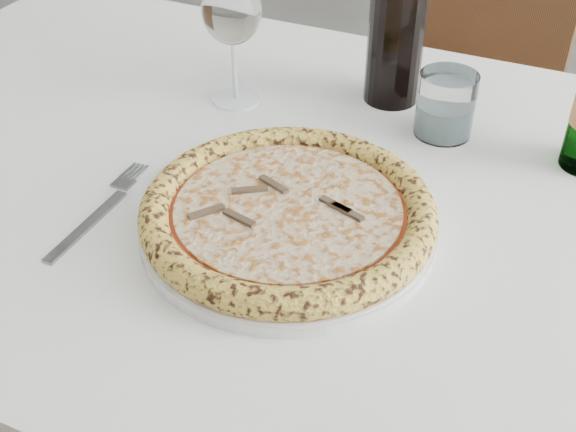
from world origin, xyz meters
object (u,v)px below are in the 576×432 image
(wine_glass, at_px, (232,13))
(plate, at_px, (288,224))
(pizza, at_px, (288,211))
(tumbler, at_px, (445,108))
(dining_table, at_px, (311,238))
(wine_bottle, at_px, (399,8))
(chair_far, at_px, (452,69))

(wine_glass, bearing_deg, plate, -58.70)
(pizza, xyz_separation_m, tumbler, (0.13, 0.26, 0.01))
(pizza, distance_m, wine_glass, 0.32)
(dining_table, xyz_separation_m, wine_bottle, (0.05, 0.23, 0.22))
(pizza, distance_m, wine_bottle, 0.35)
(dining_table, height_order, wine_bottle, wine_bottle)
(chair_far, xyz_separation_m, plate, (-0.09, -0.93, 0.23))
(dining_table, relative_size, pizza, 4.83)
(chair_far, xyz_separation_m, tumbler, (0.04, -0.67, 0.26))
(wine_glass, xyz_separation_m, wine_bottle, (0.21, 0.07, 0.01))
(dining_table, height_order, pizza, pizza)
(chair_far, bearing_deg, tumbler, -86.66)
(wine_bottle, bearing_deg, pizza, -98.41)
(dining_table, bearing_deg, wine_bottle, 78.04)
(dining_table, distance_m, plate, 0.14)
(wine_bottle, bearing_deg, chair_far, 85.78)
(chair_far, relative_size, wine_bottle, 2.98)
(chair_far, relative_size, tumbler, 11.06)
(chair_far, distance_m, plate, 0.96)
(pizza, relative_size, wine_bottle, 1.02)
(dining_table, xyz_separation_m, pizza, (-0.00, -0.10, 0.12))
(chair_far, xyz_separation_m, wine_bottle, (-0.04, -0.59, 0.36))
(plate, distance_m, wine_glass, 0.33)
(wine_glass, bearing_deg, chair_far, 69.31)
(chair_far, xyz_separation_m, wine_glass, (-0.25, -0.67, 0.35))
(chair_far, bearing_deg, plate, -95.73)
(dining_table, bearing_deg, chair_far, 83.59)
(dining_table, height_order, tumbler, tumbler)
(tumbler, bearing_deg, pizza, -117.09)
(chair_far, height_order, tumbler, chair_far)
(pizza, xyz_separation_m, wine_glass, (-0.16, 0.26, 0.10))
(tumbler, bearing_deg, wine_bottle, 138.46)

